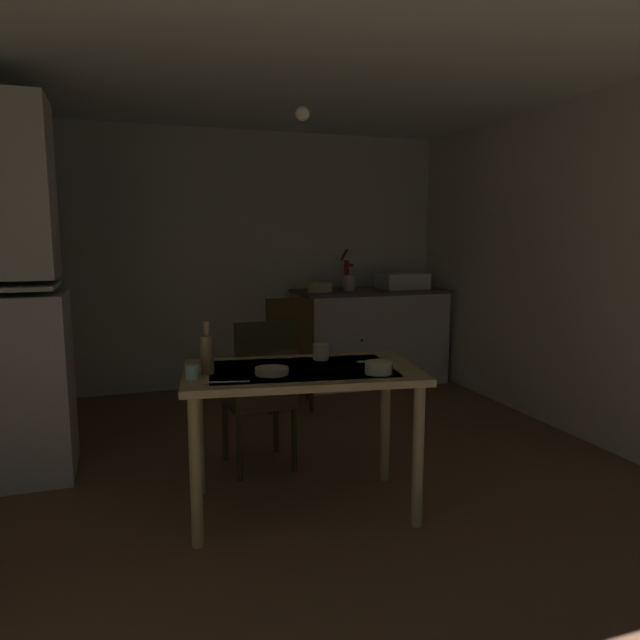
{
  "coord_description": "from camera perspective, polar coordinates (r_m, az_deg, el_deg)",
  "views": [
    {
      "loc": [
        -0.95,
        -3.24,
        1.44
      ],
      "look_at": [
        0.22,
        0.16,
        0.9
      ],
      "focal_mm": 32.78,
      "sensor_mm": 36.0,
      "label": 1
    }
  ],
  "objects": [
    {
      "name": "mug_dark",
      "position": [
        3.17,
        0.07,
        -3.14
      ],
      "size": [
        0.09,
        0.09,
        0.09
      ],
      "primitive_type": "cylinder",
      "color": "beige",
      "rests_on": "dining_table"
    },
    {
      "name": "mixing_bowl_counter",
      "position": [
        5.34,
        -0.01,
        3.21
      ],
      "size": [
        0.23,
        0.23,
        0.09
      ],
      "primitive_type": "cylinder",
      "color": "beige",
      "rests_on": "counter_cabinet"
    },
    {
      "name": "sink_basin",
      "position": [
        5.72,
        8.03,
        3.83
      ],
      "size": [
        0.44,
        0.34,
        0.15
      ],
      "color": "white",
      "rests_on": "counter_cabinet"
    },
    {
      "name": "ground_plane",
      "position": [
        3.67,
        -2.57,
        -14.56
      ],
      "size": [
        5.31,
        5.31,
        0.0
      ],
      "primitive_type": "plane",
      "color": "brown"
    },
    {
      "name": "ceiling_slab",
      "position": [
        3.52,
        -2.86,
        24.59
      ],
      "size": [
        4.25,
        4.41,
        0.1
      ],
      "primitive_type": "cube",
      "color": "silver"
    },
    {
      "name": "stoneware_crock",
      "position": [
        5.47,
        2.87,
        3.62
      ],
      "size": [
        0.12,
        0.12,
        0.14
      ],
      "primitive_type": "cylinder",
      "color": "beige",
      "rests_on": "counter_cabinet"
    },
    {
      "name": "soup_bowl_small",
      "position": [
        2.88,
        5.74,
        -4.66
      ],
      "size": [
        0.13,
        0.13,
        0.06
      ],
      "primitive_type": "cylinder",
      "color": "beige",
      "rests_on": "dining_table"
    },
    {
      "name": "wall_right",
      "position": [
        4.48,
        24.51,
        4.46
      ],
      "size": [
        0.1,
        4.41,
        2.36
      ],
      "primitive_type": "cube",
      "color": "beige",
      "rests_on": "ground"
    },
    {
      "name": "pendant_bulb",
      "position": [
        3.38,
        -1.72,
        19.47
      ],
      "size": [
        0.08,
        0.08,
        0.08
      ],
      "primitive_type": "sphere",
      "color": "#F9EFCC"
    },
    {
      "name": "teacup_mint",
      "position": [
        2.83,
        -12.36,
        -4.99
      ],
      "size": [
        0.06,
        0.06,
        0.07
      ],
      "primitive_type": "cylinder",
      "color": "#ADD1C1",
      "rests_on": "dining_table"
    },
    {
      "name": "chair_far_side",
      "position": [
        3.55,
        -5.71,
        -7.1
      ],
      "size": [
        0.43,
        0.43,
        0.94
      ],
      "color": "#342817",
      "rests_on": "ground"
    },
    {
      "name": "wall_back",
      "position": [
        5.54,
        -9.16,
        5.76
      ],
      "size": [
        4.25,
        0.1,
        2.36
      ],
      "primitive_type": "cube",
      "color": "beige",
      "rests_on": "ground"
    },
    {
      "name": "dining_table",
      "position": [
        3.0,
        -1.81,
        -6.72
      ],
      "size": [
        1.27,
        0.85,
        0.76
      ],
      "color": "tan",
      "rests_on": "ground"
    },
    {
      "name": "hand_pump",
      "position": [
        5.52,
        2.63,
        4.69
      ],
      "size": [
        0.05,
        0.27,
        0.39
      ],
      "color": "#B21E19",
      "rests_on": "counter_cabinet"
    },
    {
      "name": "glass_bottle",
      "position": [
        2.9,
        -10.97,
        -3.18
      ],
      "size": [
        0.07,
        0.07,
        0.26
      ],
      "color": "olive",
      "rests_on": "dining_table"
    },
    {
      "name": "teaspoon_near_bowl",
      "position": [
        3.15,
        4.7,
        -4.01
      ],
      "size": [
        0.13,
        0.03,
        0.0
      ],
      "primitive_type": "cube",
      "rotation": [
        0.0,
        0.0,
        0.12
      ],
      "color": "beige",
      "rests_on": "dining_table"
    },
    {
      "name": "counter_cabinet",
      "position": [
        5.64,
        4.84,
        -1.58
      ],
      "size": [
        1.43,
        0.64,
        0.9
      ],
      "color": "beige",
      "rests_on": "ground"
    },
    {
      "name": "serving_bowl_wide",
      "position": [
        2.87,
        -4.74,
        -4.98
      ],
      "size": [
        0.16,
        0.16,
        0.03
      ],
      "primitive_type": "cylinder",
      "color": "tan",
      "rests_on": "dining_table"
    },
    {
      "name": "chair_by_counter",
      "position": [
        4.75,
        -2.99,
        -3.11
      ],
      "size": [
        0.48,
        0.48,
        0.93
      ],
      "color": "#3A2814",
      "rests_on": "ground"
    },
    {
      "name": "table_knife",
      "position": [
        2.74,
        -9.11,
        -5.98
      ],
      "size": [
        0.21,
        0.06,
        0.0
      ],
      "primitive_type": "cube",
      "rotation": [
        0.0,
        0.0,
        6.05
      ],
      "color": "silver",
      "rests_on": "dining_table"
    }
  ]
}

